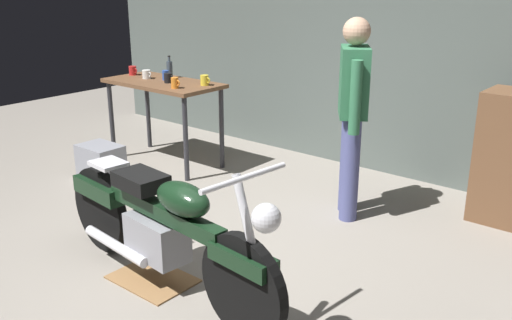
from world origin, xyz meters
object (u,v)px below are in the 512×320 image
Objects in this scene: motorcycle at (162,225)px; mug_black_matte at (168,78)px; mug_red_diner at (133,71)px; mug_yellow_tall at (205,80)px; person_standing at (352,110)px; mug_white_ceramic at (147,74)px; mug_blue_enamel at (166,75)px; mug_orange_travel at (175,83)px; bottle at (170,69)px; storage_bin at (101,161)px.

mug_black_matte is at bearing 142.22° from motorcycle.
mug_yellow_tall is at bearing 4.33° from mug_red_diner.
person_standing reaches higher than mug_white_ceramic.
mug_blue_enamel reaches higher than mug_red_diner.
mug_blue_enamel is (-1.98, 1.85, 0.50)m from motorcycle.
mug_black_matte is (-0.27, 0.16, -0.00)m from mug_orange_travel.
bottle is at bearing 142.57° from mug_orange_travel.
mug_orange_travel is 0.93× the size of mug_red_diner.
mug_white_ceramic is (-2.52, -0.04, 0.02)m from person_standing.
mug_black_matte is at bearing 149.87° from mug_orange_travel.
motorcycle is 2.88m from bottle.
bottle is (-0.06, 0.11, 0.05)m from mug_blue_enamel.
mug_white_ceramic reaches higher than storage_bin.
mug_yellow_tall reaches higher than mug_white_ceramic.
bottle is (0.16, 0.19, 0.05)m from mug_white_ceramic.
bottle reaches higher than mug_red_diner.
mug_white_ceramic is at bearing -130.65° from bottle.
mug_yellow_tall is (-1.45, 1.90, 0.50)m from motorcycle.
bottle is at bearing 49.35° from mug_white_ceramic.
mug_red_diner is (-0.29, 0.05, 0.00)m from mug_white_ceramic.
mug_blue_enamel is 0.90× the size of mug_black_matte.
mug_red_diner reaches higher than motorcycle.
mug_orange_travel reaches higher than mug_yellow_tall.
storage_bin is at bearing -132.84° from mug_orange_travel.
bottle is (0.45, 0.14, 0.05)m from mug_red_diner.
mug_yellow_tall is (0.53, 0.05, 0.00)m from mug_blue_enamel.
mug_black_matte is (-0.39, -0.14, -0.00)m from mug_yellow_tall.
bottle is (0.06, 0.93, 0.83)m from storage_bin.
person_standing is at bearing 0.98° from mug_white_ceramic.
storage_bin is at bearing -93.72° from bottle.
mug_white_ceramic is 0.36m from mug_black_matte.
person_standing is (0.32, 1.81, 0.48)m from motorcycle.
mug_red_diner is (-0.92, 0.22, -0.00)m from mug_orange_travel.
bottle reaches higher than motorcycle.
mug_red_diner is (-2.81, 0.00, 0.02)m from person_standing.
mug_black_matte is at bearing 57.50° from person_standing.
motorcycle is 3.13m from mug_red_diner.
mug_red_diner is 0.48× the size of bottle.
person_standing is at bearing 85.97° from motorcycle.
mug_black_matte is (0.26, 0.73, 0.78)m from storage_bin.
mug_orange_travel reaches higher than mug_red_diner.
motorcycle is 18.00× the size of mug_white_ceramic.
mug_yellow_tall is 0.49× the size of bottle.
person_standing is 6.93× the size of bottle.
mug_blue_enamel reaches higher than mug_white_ceramic.
mug_yellow_tall is 0.41m from mug_black_matte.
person_standing is 2.36m from bottle.
storage_bin is 1.25m from bottle.
motorcycle is at bearing -43.84° from bottle.
mug_black_matte reaches higher than mug_red_diner.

